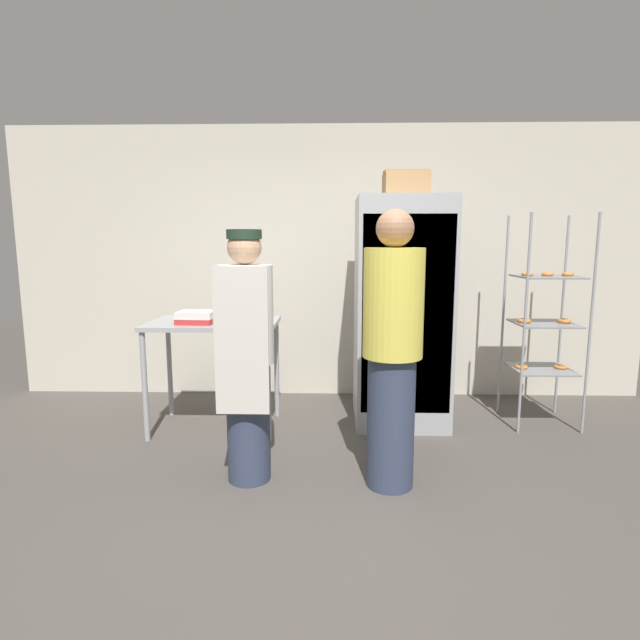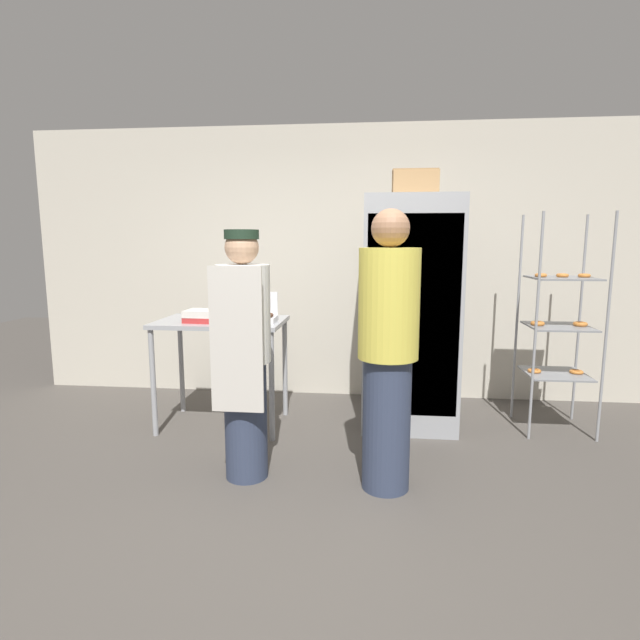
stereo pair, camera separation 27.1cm
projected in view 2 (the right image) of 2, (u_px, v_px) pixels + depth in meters
The scene contains 11 objects.
ground_plane at pixel (315, 508), 2.99m from camera, with size 14.00×14.00×0.00m, color #4C4742.
back_wall at pixel (341, 264), 5.09m from camera, with size 6.40×0.12×2.72m, color beige.
refrigerator at pixel (409, 313), 4.26m from camera, with size 0.79×0.77×1.95m.
baking_rack at pixel (559, 325), 4.13m from camera, with size 0.55×0.54×1.81m.
prep_counter at pixel (222, 333), 4.24m from camera, with size 1.06×0.69×0.93m.
donut_box at pixel (260, 316), 4.08m from camera, with size 0.26×0.20×0.24m.
blender_pitcher at pixel (229, 304), 4.34m from camera, with size 0.13×0.13×0.26m.
binder_stack at pixel (204, 316), 4.11m from camera, with size 0.30×0.25×0.10m.
cardboard_storage_box at pixel (415, 184), 4.16m from camera, with size 0.37×0.35×0.22m.
person_baker at pixel (244, 353), 3.26m from camera, with size 0.35×0.37×1.65m.
person_customer at pixel (388, 351), 3.11m from camera, with size 0.38×0.38×1.78m.
Camera 2 is at (0.32, -2.76, 1.57)m, focal length 28.00 mm.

